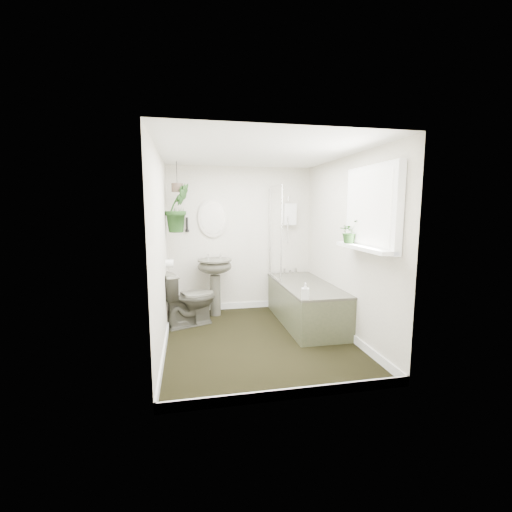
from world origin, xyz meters
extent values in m
cube|color=black|center=(0.00, 0.00, -0.01)|extent=(2.30, 2.80, 0.02)
cube|color=white|center=(0.00, 0.00, 2.31)|extent=(2.30, 2.80, 0.02)
cube|color=silver|center=(0.00, 1.41, 1.15)|extent=(2.30, 0.02, 2.30)
cube|color=silver|center=(0.00, -1.41, 1.15)|extent=(2.30, 0.02, 2.30)
cube|color=silver|center=(-1.16, 0.00, 1.15)|extent=(0.02, 2.80, 2.30)
cube|color=silver|center=(1.16, 0.00, 1.15)|extent=(0.02, 2.80, 2.30)
cube|color=white|center=(0.00, 0.00, 0.05)|extent=(2.30, 2.80, 0.10)
cube|color=white|center=(0.80, 1.34, 1.55)|extent=(0.20, 0.10, 0.35)
ellipsoid|color=beige|center=(-0.45, 1.37, 1.50)|extent=(0.46, 0.03, 0.62)
cylinder|color=black|center=(-0.85, 1.36, 1.40)|extent=(0.04, 0.04, 0.22)
cylinder|color=white|center=(-1.10, 0.70, 0.90)|extent=(0.11, 0.11, 0.11)
cube|color=white|center=(1.09, -0.70, 1.65)|extent=(0.08, 1.00, 0.90)
cube|color=white|center=(1.02, -0.70, 1.23)|extent=(0.18, 1.00, 0.04)
cube|color=white|center=(1.04, -0.70, 1.65)|extent=(0.01, 0.86, 0.76)
imported|color=#48473B|center=(-0.85, 0.73, 0.39)|extent=(0.87, 0.69, 0.78)
imported|color=black|center=(0.99, -0.40, 1.38)|extent=(0.30, 0.29, 0.27)
imported|color=black|center=(-0.97, 0.95, 1.65)|extent=(0.48, 0.47, 0.69)
imported|color=black|center=(0.51, -0.29, 0.68)|extent=(0.11, 0.11, 0.19)
cylinder|color=brown|center=(-0.97, 0.95, 1.94)|extent=(0.16, 0.16, 0.12)
camera|label=1|loc=(-0.84, -4.06, 1.66)|focal=24.00mm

